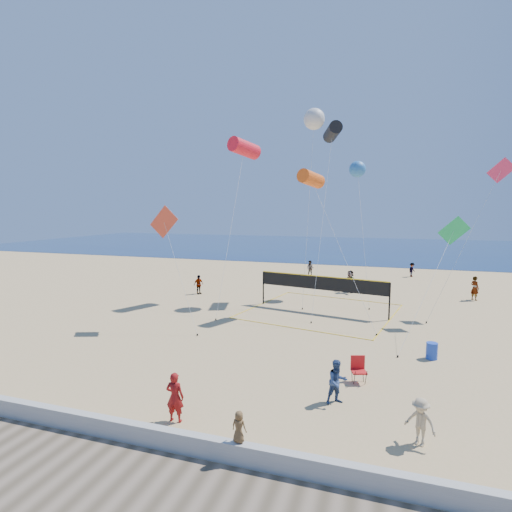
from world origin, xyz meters
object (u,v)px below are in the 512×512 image
(camp_chair, at_px, (358,368))
(trash_barrel, at_px, (432,351))
(woman, at_px, (175,397))
(volleyball_net, at_px, (321,287))

(camp_chair, xyz_separation_m, trash_barrel, (3.09, 3.61, -0.21))
(trash_barrel, bearing_deg, woman, -135.12)
(woman, distance_m, camp_chair, 7.40)
(trash_barrel, bearing_deg, volleyball_net, 131.22)
(camp_chair, bearing_deg, woman, -156.12)
(camp_chair, height_order, trash_barrel, camp_chair)
(trash_barrel, xyz_separation_m, volleyball_net, (-6.22, 7.10, 1.29))
(trash_barrel, bearing_deg, camp_chair, -130.56)
(woman, bearing_deg, camp_chair, -143.16)
(trash_barrel, relative_size, volleyball_net, 0.07)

